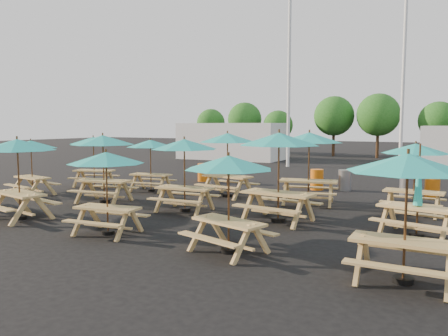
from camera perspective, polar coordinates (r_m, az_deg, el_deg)
The scene contains 30 objects.
ground at distance 14.81m, azimuth -2.73°, elevation -4.75°, with size 120.00×120.00×0.00m, color black.
picnic_unit_1 at distance 18.07m, azimuth -23.91°, elevation 2.46°, with size 2.22×2.22×2.10m.
picnic_unit_2 at distance 19.61m, azimuth -16.70°, elevation 3.10°, with size 2.42×2.42×2.17m.
picnic_unit_3 at distance 13.53m, azimuth -25.38°, elevation 2.22°, with size 2.45×2.45×2.30m.
picnic_unit_4 at distance 15.47m, azimuth -15.54°, elevation 3.06°, with size 2.41×2.41×2.34m.
picnic_unit_5 at distance 17.71m, azimuth -9.60°, elevation 2.80°, with size 2.12×2.12×2.10m.
picnic_unit_6 at distance 10.92m, azimuth -15.14°, elevation 0.69°, with size 2.03×2.03×2.04m.
picnic_unit_7 at distance 13.43m, azimuth -5.21°, elevation 2.58°, with size 2.18×2.18×2.26m.
picnic_unit_8 at distance 16.13m, azimuth 0.45°, elevation 3.51°, with size 2.47×2.47×2.39m.
picnic_unit_9 at distance 8.99m, azimuth 0.61°, elevation -0.00°, with size 2.32×2.32×2.07m.
picnic_unit_10 at distance 11.98m, azimuth 7.19°, elevation 3.12°, with size 2.50×2.50×2.49m.
picnic_unit_11 at distance 14.88m, azimuth 11.07°, elevation 3.41°, with size 2.60×2.60×2.45m.
picnic_unit_12 at distance 7.84m, azimuth 22.85°, elevation -0.27°, with size 2.03×2.03×2.23m.
picnic_unit_13 at distance 11.31m, azimuth 24.00°, elevation -3.76°, with size 2.05×1.88×2.24m.
picnic_unit_14 at distance 14.09m, azimuth 23.73°, elevation 1.85°, with size 2.05×2.05×2.15m.
waste_bin_0 at distance 20.72m, azimuth -2.72°, elevation -0.57°, with size 0.53×0.53×0.85m, color #D7630C.
waste_bin_1 at distance 20.02m, azimuth -1.37°, elevation -0.79°, with size 0.53×0.53×0.85m, color gray.
waste_bin_2 at distance 18.40m, azimuth 12.04°, elevation -1.48°, with size 0.53×0.53×0.85m, color #D7630C.
waste_bin_3 at distance 18.42m, azimuth 15.50°, elevation -1.56°, with size 0.53×0.53×0.85m, color gray.
waste_bin_4 at distance 17.67m, azimuth 22.78°, elevation -2.10°, with size 0.53×0.53×0.85m, color gray.
waste_bin_5 at distance 17.97m, azimuth 25.56°, elevation -2.09°, with size 0.53×0.53×0.85m, color #D7630C.
mast_0 at distance 28.35m, azimuth 8.50°, elevation 12.35°, with size 0.20×0.20×12.00m, color silver.
mast_1 at distance 28.86m, azimuth 22.42°, elevation 11.87°, with size 0.20×0.20×12.00m, color silver.
event_tent_0 at distance 34.23m, azimuth 1.12°, elevation 3.54°, with size 8.00×4.00×2.80m, color silver.
tree_0 at distance 43.47m, azimuth -1.72°, elevation 5.88°, with size 2.80×2.80×4.24m.
tree_1 at distance 40.28m, azimuth 2.71°, elevation 6.35°, with size 3.11×3.11×4.72m.
tree_2 at distance 38.73m, azimuth 7.07°, elevation 5.56°, with size 2.59×2.59×3.93m.
tree_3 at distance 38.36m, azimuth 14.18°, elevation 6.59°, with size 3.36×3.36×5.09m.
tree_4 at distance 37.20m, azimuth 19.51°, elevation 6.56°, with size 3.41×3.41×5.17m.
tree_5 at distance 37.22m, azimuth 26.21°, elevation 5.55°, with size 2.94×2.94×4.45m.
Camera 1 is at (7.44, -12.52, 2.68)m, focal length 35.00 mm.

